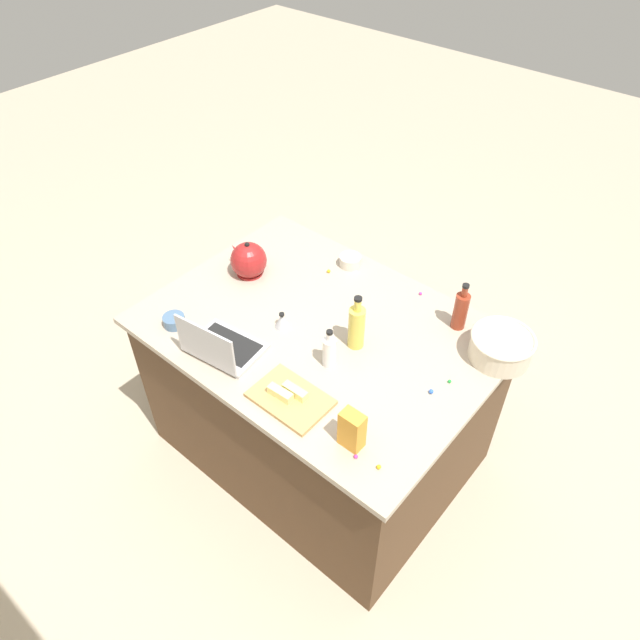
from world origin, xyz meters
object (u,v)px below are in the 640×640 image
bottle_oil (357,326)px  kitchen_timer (282,320)px  butter_stick_right (280,393)px  ramekin_small (174,321)px  butter_stick_left (295,391)px  cutting_board (290,398)px  ramekin_medium (350,261)px  candy_bag (352,430)px  bottle_vinegar (329,351)px  kettle (249,260)px  bottle_soy (461,310)px  laptop (220,347)px  mixing_bowl_large (501,346)px

bottle_oil → kitchen_timer: 0.35m
butter_stick_right → ramekin_small: 0.66m
butter_stick_left → cutting_board: bearing=78.1°
ramekin_medium → cutting_board: bearing=113.1°
bottle_oil → ramekin_medium: 0.57m
cutting_board → candy_bag: (-0.31, 0.01, 0.08)m
bottle_vinegar → butter_stick_left: bearing=93.1°
kettle → candy_bag: (-1.02, 0.48, 0.01)m
bottle_soy → butter_stick_left: (0.28, 0.78, -0.06)m
ramekin_small → candy_bag: (-1.01, -0.01, 0.06)m
ramekin_medium → kitchen_timer: kitchen_timer is taller
cutting_board → bottle_vinegar: bearing=-88.3°
laptop → cutting_board: size_ratio=1.07×
mixing_bowl_large → bottle_soy: bearing=-12.7°
bottle_vinegar → candy_bag: bearing=141.1°
butter_stick_left → bottle_vinegar: bearing=-86.9°
cutting_board → ramekin_medium: 0.92m
bottle_soy → bottle_vinegar: (0.29, 0.55, -0.02)m
cutting_board → butter_stick_right: butter_stick_right is taller
candy_bag → bottle_oil: bearing=-54.0°
butter_stick_right → kitchen_timer: 0.42m
bottle_soy → kitchen_timer: 0.79m
bottle_vinegar → kettle: bottle_vinegar is taller
ramekin_small → candy_bag: bearing=-179.6°
butter_stick_right → bottle_soy: bearing=-111.1°
bottle_soy → butter_stick_left: bearing=70.2°
butter_stick_left → mixing_bowl_large: bearing=-125.2°
mixing_bowl_large → kitchen_timer: 0.95m
bottle_oil → kettle: (0.71, -0.06, -0.03)m
laptop → butter_stick_left: 0.40m
kettle → ramekin_small: size_ratio=2.16×
cutting_board → candy_bag: 0.32m
laptop → bottle_vinegar: size_ratio=1.75×
bottle_soy → ramekin_medium: (0.65, -0.04, -0.07)m
bottle_vinegar → butter_stick_left: 0.23m
kitchen_timer → candy_bag: candy_bag is taller
bottle_vinegar → bottle_soy: bearing=-117.9°
mixing_bowl_large → butter_stick_right: (0.55, 0.77, -0.03)m
mixing_bowl_large → butter_stick_right: mixing_bowl_large is taller
mixing_bowl_large → ramekin_small: bearing=32.3°
butter_stick_left → kitchen_timer: (0.32, -0.27, -0.00)m
butter_stick_left → laptop: bearing=4.2°
laptop → bottle_vinegar: bearing=-146.7°
kettle → ramekin_medium: bearing=-132.5°
kettle → butter_stick_left: size_ratio=1.94×
butter_stick_left → ramekin_medium: size_ratio=1.00×
bottle_soy → cutting_board: bottle_soy is taller
bottle_soy → cutting_board: 0.86m
laptop → ramekin_small: bearing=1.7°
laptop → mixing_bowl_large: laptop is taller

